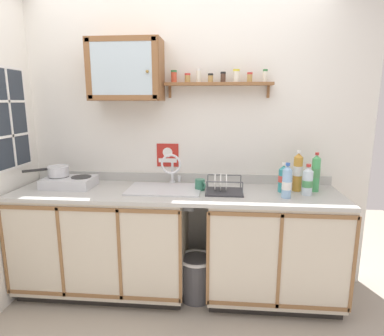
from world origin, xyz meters
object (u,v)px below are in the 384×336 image
at_px(sink, 165,192).
at_px(bottle_detergent_teal_3, 283,179).
at_px(dish_rack, 223,188).
at_px(wall_cabinet, 126,70).
at_px(hot_plate_stove, 69,182).
at_px(bottle_juice_amber_0, 298,172).
at_px(warning_sign, 168,155).
at_px(bottle_water_blue_1, 287,182).
at_px(mug, 200,185).
at_px(saucepan, 58,171).
at_px(bottle_soda_green_4, 316,173).
at_px(trash_bin, 196,276).
at_px(bottle_water_clear_2, 308,181).

bearing_deg(sink, bottle_detergent_teal_3, 0.72).
relative_size(bottle_detergent_teal_3, dish_rack, 0.81).
bearing_deg(dish_rack, wall_cabinet, 166.72).
bearing_deg(hot_plate_stove, bottle_juice_amber_0, 1.67).
bearing_deg(warning_sign, dish_rack, -32.77).
height_order(bottle_water_blue_1, wall_cabinet, wall_cabinet).
relative_size(sink, warning_sign, 2.90).
relative_size(bottle_detergent_teal_3, mug, 2.27).
xyz_separation_m(sink, bottle_water_blue_1, (0.95, -0.15, 0.14)).
bearing_deg(saucepan, warning_sign, 15.33).
distance_m(saucepan, bottle_juice_amber_0, 2.00).
bearing_deg(saucepan, bottle_soda_green_4, 0.93).
relative_size(bottle_soda_green_4, trash_bin, 0.85).
bearing_deg(bottle_detergent_teal_3, mug, -179.52).
relative_size(bottle_detergent_teal_3, wall_cabinet, 0.40).
xyz_separation_m(bottle_juice_amber_0, trash_bin, (-0.81, -0.16, -0.88)).
relative_size(bottle_juice_amber_0, bottle_water_blue_1, 1.23).
height_order(hot_plate_stove, mug, mug).
distance_m(saucepan, wall_cabinet, 1.03).
distance_m(saucepan, warning_sign, 0.95).
bearing_deg(bottle_water_blue_1, warning_sign, 156.63).
bearing_deg(dish_rack, bottle_water_clear_2, -0.38).
relative_size(mug, trash_bin, 0.28).
xyz_separation_m(saucepan, bottle_water_clear_2, (2.05, -0.08, -0.03)).
height_order(bottle_water_blue_1, bottle_soda_green_4, bottle_soda_green_4).
bearing_deg(warning_sign, bottle_soda_green_4, -9.84).
relative_size(warning_sign, trash_bin, 0.55).
bearing_deg(bottle_water_clear_2, trash_bin, -177.11).
height_order(saucepan, bottle_water_clear_2, bottle_water_clear_2).
bearing_deg(sink, mug, 1.27).
relative_size(hot_plate_stove, saucepan, 1.32).
bearing_deg(bottle_detergent_teal_3, sink, -179.28).
relative_size(mug, wall_cabinet, 0.18).
height_order(bottle_detergent_teal_3, warning_sign, warning_sign).
relative_size(mug, warning_sign, 0.51).
xyz_separation_m(saucepan, bottle_water_blue_1, (1.88, -0.17, -0.02)).
height_order(sink, wall_cabinet, wall_cabinet).
height_order(saucepan, wall_cabinet, wall_cabinet).
relative_size(bottle_water_blue_1, wall_cabinet, 0.45).
distance_m(bottle_soda_green_4, wall_cabinet, 1.75).
bearing_deg(sink, bottle_water_clear_2, -2.83).
relative_size(bottle_juice_amber_0, warning_sign, 1.60).
relative_size(hot_plate_stove, bottle_water_blue_1, 1.54).
distance_m(saucepan, bottle_soda_green_4, 2.14).
xyz_separation_m(bottle_juice_amber_0, bottle_detergent_teal_3, (-0.12, -0.05, -0.05)).
bearing_deg(bottle_water_clear_2, bottle_water_blue_1, -151.66).
distance_m(bottle_water_blue_1, trash_bin, 1.08).
xyz_separation_m(bottle_water_clear_2, trash_bin, (-0.86, -0.04, -0.83)).
height_order(saucepan, bottle_water_blue_1, bottle_water_blue_1).
bearing_deg(trash_bin, saucepan, 174.35).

